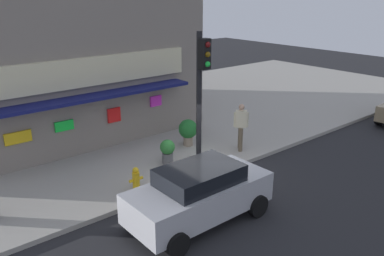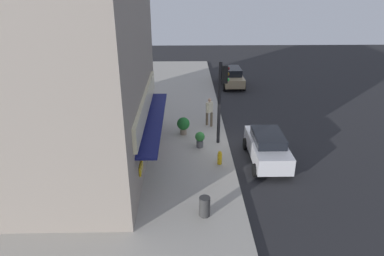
{
  "view_description": "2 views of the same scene",
  "coord_description": "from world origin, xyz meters",
  "px_view_note": "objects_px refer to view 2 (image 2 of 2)",
  "views": [
    {
      "loc": [
        -8.14,
        -9.05,
        6.03
      ],
      "look_at": [
        0.12,
        0.95,
        1.56
      ],
      "focal_mm": 37.39,
      "sensor_mm": 36.0,
      "label": 1
    },
    {
      "loc": [
        -17.54,
        2.46,
        8.97
      ],
      "look_at": [
        -0.61,
        2.1,
        1.39
      ],
      "focal_mm": 32.15,
      "sensor_mm": 36.0,
      "label": 2
    }
  ],
  "objects_px": {
    "fire_hydrant": "(220,158)",
    "potted_plant_by_doorway": "(183,124)",
    "pedestrian": "(209,111)",
    "potted_plant_by_window": "(200,139)",
    "parked_car_tan": "(232,77)",
    "trash_can": "(205,206)",
    "traffic_light": "(222,92)",
    "parked_car_silver": "(267,147)"
  },
  "relations": [
    {
      "from": "fire_hydrant",
      "to": "potted_plant_by_doorway",
      "type": "height_order",
      "value": "potted_plant_by_doorway"
    },
    {
      "from": "pedestrian",
      "to": "fire_hydrant",
      "type": "bearing_deg",
      "value": -177.56
    },
    {
      "from": "fire_hydrant",
      "to": "potted_plant_by_doorway",
      "type": "bearing_deg",
      "value": 27.21
    },
    {
      "from": "pedestrian",
      "to": "potted_plant_by_window",
      "type": "relative_size",
      "value": 2.04
    },
    {
      "from": "pedestrian",
      "to": "parked_car_tan",
      "type": "xyz_separation_m",
      "value": [
        9.02,
        -2.6,
        -0.34
      ]
    },
    {
      "from": "trash_can",
      "to": "potted_plant_by_doorway",
      "type": "distance_m",
      "value": 7.72
    },
    {
      "from": "fire_hydrant",
      "to": "parked_car_tan",
      "type": "distance_m",
      "value": 14.1
    },
    {
      "from": "pedestrian",
      "to": "potted_plant_by_doorway",
      "type": "height_order",
      "value": "pedestrian"
    },
    {
      "from": "traffic_light",
      "to": "potted_plant_by_window",
      "type": "height_order",
      "value": "traffic_light"
    },
    {
      "from": "trash_can",
      "to": "potted_plant_by_window",
      "type": "xyz_separation_m",
      "value": [
        5.98,
        -0.06,
        0.09
      ]
    },
    {
      "from": "parked_car_tan",
      "to": "potted_plant_by_doorway",
      "type": "bearing_deg",
      "value": 157.66
    },
    {
      "from": "potted_plant_by_window",
      "to": "parked_car_tan",
      "type": "relative_size",
      "value": 0.22
    },
    {
      "from": "traffic_light",
      "to": "parked_car_tan",
      "type": "distance_m",
      "value": 11.88
    },
    {
      "from": "fire_hydrant",
      "to": "pedestrian",
      "type": "bearing_deg",
      "value": 2.44
    },
    {
      "from": "pedestrian",
      "to": "potted_plant_by_doorway",
      "type": "xyz_separation_m",
      "value": [
        -1.28,
        1.64,
        -0.37
      ]
    },
    {
      "from": "fire_hydrant",
      "to": "trash_can",
      "type": "relative_size",
      "value": 0.86
    },
    {
      "from": "potted_plant_by_window",
      "to": "parked_car_tan",
      "type": "height_order",
      "value": "parked_car_tan"
    },
    {
      "from": "traffic_light",
      "to": "parked_car_tan",
      "type": "height_order",
      "value": "traffic_light"
    },
    {
      "from": "pedestrian",
      "to": "parked_car_silver",
      "type": "distance_m",
      "value": 5.18
    },
    {
      "from": "potted_plant_by_doorway",
      "to": "potted_plant_by_window",
      "type": "distance_m",
      "value": 1.93
    },
    {
      "from": "potted_plant_by_window",
      "to": "parked_car_tan",
      "type": "distance_m",
      "value": 12.45
    },
    {
      "from": "trash_can",
      "to": "pedestrian",
      "type": "relative_size",
      "value": 0.46
    },
    {
      "from": "potted_plant_by_doorway",
      "to": "parked_car_silver",
      "type": "distance_m",
      "value": 5.35
    },
    {
      "from": "parked_car_silver",
      "to": "pedestrian",
      "type": "bearing_deg",
      "value": 31.53
    },
    {
      "from": "traffic_light",
      "to": "pedestrian",
      "type": "bearing_deg",
      "value": 10.79
    },
    {
      "from": "potted_plant_by_window",
      "to": "traffic_light",
      "type": "bearing_deg",
      "value": -65.2
    },
    {
      "from": "traffic_light",
      "to": "pedestrian",
      "type": "distance_m",
      "value": 3.19
    },
    {
      "from": "fire_hydrant",
      "to": "potted_plant_by_window",
      "type": "relative_size",
      "value": 0.8
    },
    {
      "from": "potted_plant_by_doorway",
      "to": "parked_car_tan",
      "type": "relative_size",
      "value": 0.26
    },
    {
      "from": "pedestrian",
      "to": "trash_can",
      "type": "bearing_deg",
      "value": 175.02
    },
    {
      "from": "parked_car_silver",
      "to": "parked_car_tan",
      "type": "height_order",
      "value": "parked_car_silver"
    },
    {
      "from": "parked_car_tan",
      "to": "parked_car_silver",
      "type": "bearing_deg",
      "value": -179.55
    },
    {
      "from": "parked_car_silver",
      "to": "trash_can",
      "type": "bearing_deg",
      "value": 142.58
    },
    {
      "from": "potted_plant_by_doorway",
      "to": "parked_car_silver",
      "type": "xyz_separation_m",
      "value": [
        -3.12,
        -4.34,
        0.06
      ]
    },
    {
      "from": "potted_plant_by_doorway",
      "to": "parked_car_tan",
      "type": "bearing_deg",
      "value": -22.34
    },
    {
      "from": "pedestrian",
      "to": "potted_plant_by_doorway",
      "type": "distance_m",
      "value": 2.11
    },
    {
      "from": "pedestrian",
      "to": "potted_plant_by_window",
      "type": "bearing_deg",
      "value": 166.45
    },
    {
      "from": "fire_hydrant",
      "to": "parked_car_tan",
      "type": "relative_size",
      "value": 0.18
    },
    {
      "from": "traffic_light",
      "to": "fire_hydrant",
      "type": "bearing_deg",
      "value": 174.04
    },
    {
      "from": "fire_hydrant",
      "to": "traffic_light",
      "type": "bearing_deg",
      "value": -5.96
    },
    {
      "from": "traffic_light",
      "to": "potted_plant_by_window",
      "type": "relative_size",
      "value": 5.22
    },
    {
      "from": "parked_car_silver",
      "to": "traffic_light",
      "type": "bearing_deg",
      "value": 48.58
    }
  ]
}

